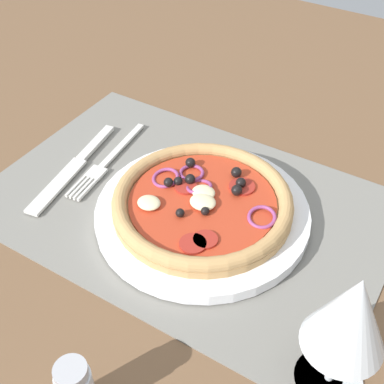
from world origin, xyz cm
name	(u,v)px	position (x,y,z in cm)	size (l,w,h in cm)	color
ground_plane	(186,213)	(0.00, 0.00, -1.20)	(190.00, 140.00, 2.40)	brown
placemat	(186,205)	(0.00, 0.00, 0.20)	(50.21, 33.70, 0.40)	slate
plate	(202,213)	(-2.96, 0.96, 1.15)	(26.25, 26.25, 1.49)	white
pizza	(202,202)	(-2.93, 0.93, 2.98)	(21.85, 21.85, 2.67)	tan
fork	(105,163)	(13.78, -0.96, 0.62)	(3.43, 18.06, 0.44)	silver
knife	(73,168)	(16.89, 2.14, 0.65)	(4.65, 20.02, 0.62)	silver
wine_glass	(350,318)	(-23.80, 12.99, 10.06)	(7.20, 7.20, 14.90)	silver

